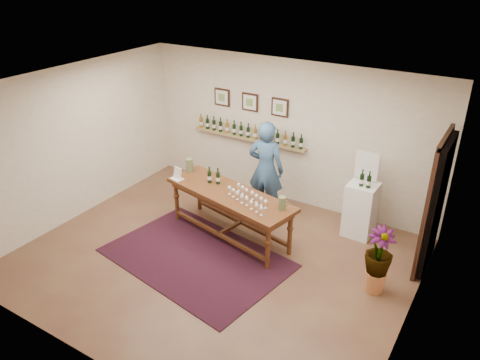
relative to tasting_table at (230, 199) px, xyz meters
The scene contains 14 objects.
ground 1.04m from the tasting_table, 77.44° to the right, with size 6.00×6.00×0.00m, color brown.
room_shell 2.57m from the tasting_table, 26.46° to the left, with size 6.00×6.00×6.00m.
rug 1.13m from the tasting_table, 97.05° to the right, with size 2.87×1.91×0.02m, color #450F0C.
tasting_table is the anchor object (origin of this frame).
table_glasses 0.47m from the tasting_table, 14.79° to the right, with size 1.15×0.27×0.16m, color silver, non-canonical shape.
table_bottles 0.54m from the tasting_table, 159.86° to the left, with size 0.31×0.18×0.33m, color black, non-canonical shape.
pitcher_left 1.16m from the tasting_table, 162.94° to the left, with size 0.16×0.16×0.24m, color #5E6740, non-canonical shape.
pitcher_right 1.04m from the tasting_table, ahead, with size 0.14×0.14×0.22m, color #5E6740, non-canonical shape.
menu_card 1.11m from the tasting_table, behind, with size 0.23×0.16×0.21m, color silver.
display_pedestal 2.28m from the tasting_table, 33.22° to the left, with size 0.49×0.49×0.98m, color white.
pedestal_bottles 2.29m from the tasting_table, 30.85° to the left, with size 0.32×0.09×0.32m, color black, non-canonical shape.
info_sign 2.38m from the tasting_table, 36.58° to the left, with size 0.41×0.02×0.56m, color silver.
potted_plant 2.62m from the tasting_table, ahead, with size 0.67×0.67×0.91m.
person 1.03m from the tasting_table, 81.83° to the left, with size 0.67×0.44×1.85m, color #325377.
Camera 1 is at (3.64, -5.12, 4.50)m, focal length 35.00 mm.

